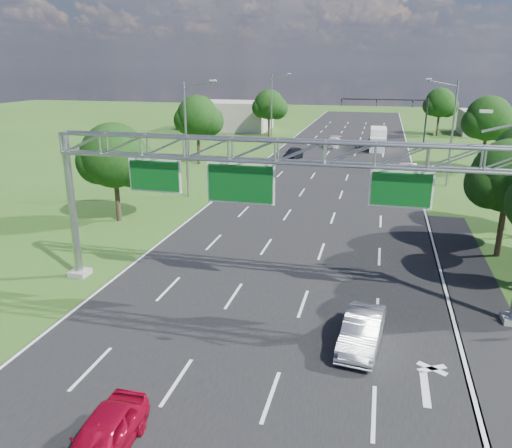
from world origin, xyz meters
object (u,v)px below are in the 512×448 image
(red_coupe, at_px, (103,437))
(silver_sedan, at_px, (362,331))
(box_truck, at_px, (378,139))
(sign_gantry, at_px, (278,164))
(traffic_signal, at_px, (401,110))

(red_coupe, xyz_separation_m, silver_sedan, (7.27, 8.22, 0.04))
(red_coupe, height_order, box_truck, box_truck)
(silver_sedan, bearing_deg, sign_gantry, 146.41)
(traffic_signal, relative_size, silver_sedan, 2.83)
(sign_gantry, distance_m, red_coupe, 13.76)
(sign_gantry, bearing_deg, traffic_signal, 82.32)
(sign_gantry, xyz_separation_m, silver_sedan, (4.44, -3.73, -6.18))
(red_coupe, distance_m, box_truck, 62.06)
(sign_gantry, relative_size, red_coupe, 5.95)
(traffic_signal, distance_m, box_truck, 5.81)
(traffic_signal, distance_m, red_coupe, 65.86)
(traffic_signal, bearing_deg, red_coupe, -98.74)
(sign_gantry, distance_m, traffic_signal, 53.51)
(sign_gantry, xyz_separation_m, traffic_signal, (7.15, 53.00, -1.72))
(sign_gantry, distance_m, silver_sedan, 8.48)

